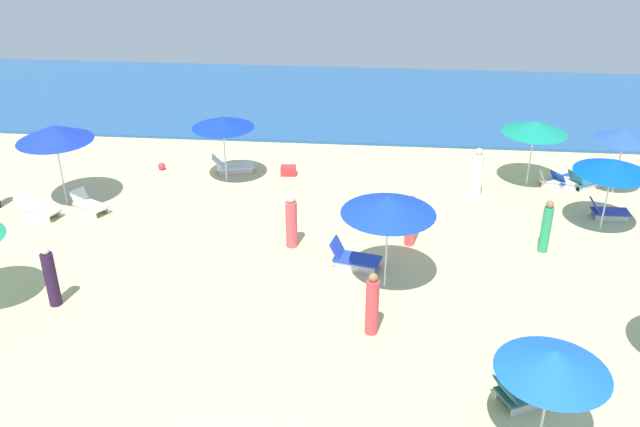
# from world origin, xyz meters

# --- Properties ---
(ocean) EXTENTS (60.00, 11.52, 0.12)m
(ocean) POSITION_xyz_m (0.00, 24.24, 0.06)
(ocean) COLOR #23538C
(ocean) RESTS_ON ground_plane
(umbrella_0) EXTENTS (2.47, 2.47, 2.78)m
(umbrella_0) POSITION_xyz_m (2.73, 8.06, 2.51)
(umbrella_0) COLOR silver
(umbrella_0) RESTS_ON ground_plane
(lounge_chair_0_0) EXTENTS (1.51, 0.95, 0.77)m
(lounge_chair_0_0) POSITION_xyz_m (1.83, 9.08, 0.28)
(lounge_chair_0_0) COLOR silver
(lounge_chair_0_0) RESTS_ON ground_plane
(umbrella_1) EXTENTS (2.17, 2.17, 2.46)m
(umbrella_1) POSITION_xyz_m (-3.00, 14.48, 2.26)
(umbrella_1) COLOR silver
(umbrella_1) RESTS_ON ground_plane
(lounge_chair_1_0) EXTENTS (1.63, 0.92, 0.67)m
(lounge_chair_1_0) POSITION_xyz_m (-2.98, 15.36, 0.23)
(lounge_chair_1_0) COLOR silver
(lounge_chair_1_0) RESTS_ON ground_plane
(umbrella_2) EXTENTS (2.29, 2.29, 2.41)m
(umbrella_2) POSITION_xyz_m (9.44, 11.93, 2.18)
(umbrella_2) COLOR silver
(umbrella_2) RESTS_ON ground_plane
(lounge_chair_2_0) EXTENTS (1.26, 0.59, 0.63)m
(lounge_chair_2_0) POSITION_xyz_m (9.88, 12.83, 0.23)
(lounge_chair_2_0) COLOR silver
(lounge_chair_2_0) RESTS_ON ground_plane
(umbrella_3) EXTENTS (2.25, 2.25, 2.41)m
(umbrella_3) POSITION_xyz_m (7.73, 15.13, 2.20)
(umbrella_3) COLOR silver
(umbrella_3) RESTS_ON ground_plane
(lounge_chair_3_0) EXTENTS (1.37, 1.25, 0.61)m
(lounge_chair_3_0) POSITION_xyz_m (9.12, 15.34, 0.22)
(lounge_chair_3_0) COLOR silver
(lounge_chair_3_0) RESTS_ON ground_plane
(lounge_chair_3_1) EXTENTS (1.46, 0.75, 0.65)m
(lounge_chair_3_1) POSITION_xyz_m (8.75, 15.20, 0.24)
(lounge_chair_3_1) COLOR silver
(lounge_chair_3_1) RESTS_ON ground_plane
(umbrella_4) EXTENTS (2.16, 2.16, 2.32)m
(umbrella_4) POSITION_xyz_m (5.80, 2.70, 2.07)
(umbrella_4) COLOR silver
(umbrella_4) RESTS_ON ground_plane
(lounge_chair_4_0) EXTENTS (1.51, 1.18, 0.71)m
(lounge_chair_4_0) POSITION_xyz_m (5.68, 3.87, 0.27)
(lounge_chair_4_0) COLOR silver
(lounge_chair_4_0) RESTS_ON ground_plane
(umbrella_7) EXTENTS (2.44, 2.44, 2.82)m
(umbrella_7) POSITION_xyz_m (-7.96, 12.15, 2.56)
(umbrella_7) COLOR silver
(umbrella_7) RESTS_ON ground_plane
(lounge_chair_7_0) EXTENTS (1.60, 1.01, 0.63)m
(lounge_chair_7_0) POSITION_xyz_m (-8.54, 11.26, 0.26)
(lounge_chair_7_0) COLOR silver
(lounge_chair_7_0) RESTS_ON ground_plane
(lounge_chair_7_1) EXTENTS (1.38, 1.11, 0.68)m
(lounge_chair_7_1) POSITION_xyz_m (-7.01, 11.74, 0.25)
(lounge_chair_7_1) COLOR silver
(lounge_chair_7_1) RESTS_ON ground_plane
(umbrella_8) EXTENTS (1.94, 1.94, 2.36)m
(umbrella_8) POSITION_xyz_m (10.62, 14.79, 2.15)
(umbrella_8) COLOR silver
(umbrella_8) RESTS_ON ground_plane
(lounge_chair_8_0) EXTENTS (1.38, 1.19, 0.71)m
(lounge_chair_8_0) POSITION_xyz_m (9.68, 15.14, 0.25)
(lounge_chair_8_0) COLOR silver
(lounge_chair_8_0) RESTS_ON ground_plane
(beachgoer_1) EXTENTS (0.32, 0.32, 1.70)m
(beachgoer_1) POSITION_xyz_m (2.42, 6.03, 0.80)
(beachgoer_1) COLOR #D63F48
(beachgoer_1) RESTS_ON ground_plane
(beachgoer_2) EXTENTS (0.47, 0.47, 1.75)m
(beachgoer_2) POSITION_xyz_m (5.80, 14.13, 0.81)
(beachgoer_2) COLOR white
(beachgoer_2) RESTS_ON ground_plane
(beachgoer_4) EXTENTS (0.35, 0.35, 1.62)m
(beachgoer_4) POSITION_xyz_m (3.45, 10.50, 0.76)
(beachgoer_4) COLOR #F45554
(beachgoer_4) RESTS_ON ground_plane
(beachgoer_5) EXTENTS (0.35, 0.35, 1.70)m
(beachgoer_5) POSITION_xyz_m (-0.06, 10.08, 0.80)
(beachgoer_5) COLOR #F84C56
(beachgoer_5) RESTS_ON ground_plane
(beachgoer_6) EXTENTS (0.43, 0.43, 1.71)m
(beachgoer_6) POSITION_xyz_m (-5.80, 6.48, 0.80)
(beachgoer_6) COLOR #2A1638
(beachgoer_6) RESTS_ON ground_plane
(beachgoer_7) EXTENTS (0.35, 0.35, 1.66)m
(beachgoer_7) POSITION_xyz_m (7.38, 10.45, 0.80)
(beachgoer_7) COLOR #2B9965
(beachgoer_7) RESTS_ON ground_plane
(cooler_box_0) EXTENTS (0.59, 0.42, 0.34)m
(cooler_box_0) POSITION_xyz_m (-0.86, 15.28, 0.17)
(cooler_box_0) COLOR red
(cooler_box_0) RESTS_ON ground_plane
(beach_ball_1) EXTENTS (0.27, 0.27, 0.27)m
(beach_ball_1) POSITION_xyz_m (-5.66, 15.32, 0.14)
(beach_ball_1) COLOR #D92F43
(beach_ball_1) RESTS_ON ground_plane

